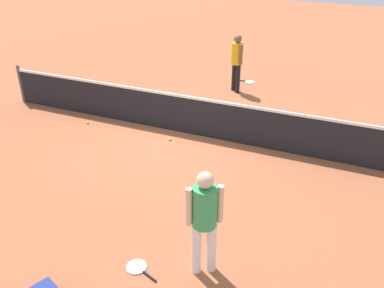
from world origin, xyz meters
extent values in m
plane|color=#9E5638|center=(0.00, 0.00, 0.00)|extent=(40.00, 40.00, 0.00)
cylinder|color=#4C4C51|center=(-5.00, 0.00, 0.54)|extent=(0.09, 0.09, 1.07)
cube|color=black|center=(0.00, 0.00, 0.46)|extent=(10.00, 0.02, 0.91)
cube|color=white|center=(0.00, 0.00, 0.94)|extent=(10.00, 0.04, 0.06)
cylinder|color=white|center=(2.16, -3.94, 0.42)|extent=(0.19, 0.19, 0.85)
cylinder|color=white|center=(1.98, -4.06, 0.42)|extent=(0.19, 0.19, 0.85)
cylinder|color=#339959|center=(2.07, -4.00, 1.16)|extent=(0.47, 0.47, 0.62)
cylinder|color=beige|center=(2.25, -3.89, 1.18)|extent=(0.12, 0.12, 0.58)
cylinder|color=beige|center=(1.89, -4.11, 1.18)|extent=(0.12, 0.12, 0.58)
sphere|color=beige|center=(2.07, -4.00, 1.58)|extent=(0.32, 0.32, 0.23)
cylinder|color=black|center=(0.19, 3.22, 0.42)|extent=(0.20, 0.20, 0.85)
cylinder|color=black|center=(0.35, 3.07, 0.42)|extent=(0.20, 0.20, 0.85)
cylinder|color=yellow|center=(0.27, 3.15, 1.16)|extent=(0.48, 0.48, 0.62)
cylinder|color=brown|center=(0.11, 3.29, 1.18)|extent=(0.13, 0.13, 0.58)
cylinder|color=brown|center=(0.43, 3.00, 1.18)|extent=(0.13, 0.13, 0.58)
sphere|color=brown|center=(0.27, 3.15, 1.58)|extent=(0.33, 0.33, 0.23)
torus|color=white|center=(1.14, -4.35, 0.01)|extent=(0.40, 0.40, 0.02)
cylinder|color=silver|center=(1.14, -4.35, 0.01)|extent=(0.34, 0.34, 0.00)
cylinder|color=black|center=(1.40, -4.44, 0.02)|extent=(0.27, 0.12, 0.03)
torus|color=white|center=(0.47, 4.06, 0.01)|extent=(0.33, 0.33, 0.02)
cylinder|color=silver|center=(0.47, 4.06, 0.01)|extent=(0.28, 0.28, 0.00)
cylinder|color=black|center=(0.19, 4.07, 0.02)|extent=(0.28, 0.04, 0.03)
sphere|color=#C6E033|center=(-0.16, -0.50, 0.03)|extent=(0.07, 0.07, 0.07)
sphere|color=#C6E033|center=(-2.48, -0.51, 0.03)|extent=(0.07, 0.07, 0.07)
camera|label=1|loc=(3.67, -8.19, 4.54)|focal=38.68mm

